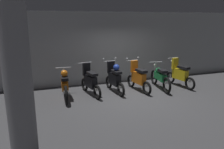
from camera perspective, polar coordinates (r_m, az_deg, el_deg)
name	(u,v)px	position (r m, az deg, el deg)	size (l,w,h in m)	color
ground_plane	(133,97)	(8.31, 5.51, -5.69)	(80.00, 80.00, 0.00)	#424244
back_wall	(113,48)	(10.06, 0.21, 6.93)	(16.00, 0.30, 3.11)	#9EA0A3
motorbike_slot_0	(65,84)	(8.17, -12.05, -2.40)	(0.56, 1.95, 1.08)	black
motorbike_slot_1	(90,81)	(8.40, -5.65, -1.73)	(0.57, 1.67, 1.18)	black
motorbike_slot_2	(114,78)	(8.64, 0.59, -0.90)	(0.59, 1.68, 1.29)	black
motorbike_slot_3	(138,78)	(8.89, 6.70, -0.84)	(0.59, 1.68, 1.29)	black
motorbike_slot_4	(160,77)	(9.32, 12.19, -0.62)	(0.56, 1.94, 1.03)	black
motorbike_slot_5	(179,74)	(9.85, 16.89, 0.07)	(0.56, 1.68, 1.18)	black
support_pillar	(18,86)	(4.61, -22.83, -2.61)	(0.53, 0.53, 3.11)	gray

